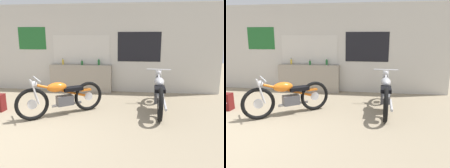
# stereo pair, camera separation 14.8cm
# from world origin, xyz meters

# --- Properties ---
(ground_plane) EXTENTS (24.00, 24.00, 0.00)m
(ground_plane) POSITION_xyz_m (0.00, 0.00, 0.00)
(ground_plane) COLOR gray
(wall_back) EXTENTS (10.00, 0.07, 2.80)m
(wall_back) POSITION_xyz_m (0.03, 3.64, 1.40)
(wall_back) COLOR beige
(wall_back) RESTS_ON ground_plane
(sill_counter) EXTENTS (2.01, 0.28, 0.89)m
(sill_counter) POSITION_xyz_m (0.60, 3.46, 0.45)
(sill_counter) COLOR gray
(sill_counter) RESTS_ON ground_plane
(bottle_leftmost) EXTENTS (0.06, 0.06, 0.20)m
(bottle_leftmost) POSITION_xyz_m (-0.00, 3.49, 0.98)
(bottle_leftmost) COLOR gold
(bottle_leftmost) RESTS_ON sill_counter
(bottle_left_center) EXTENTS (0.07, 0.07, 0.17)m
(bottle_left_center) POSITION_xyz_m (0.65, 3.45, 0.97)
(bottle_left_center) COLOR #23662D
(bottle_left_center) RESTS_ON sill_counter
(bottle_center) EXTENTS (0.07, 0.07, 0.21)m
(bottle_center) POSITION_xyz_m (1.19, 3.50, 0.99)
(bottle_center) COLOR #23662D
(bottle_center) RESTS_ON sill_counter
(motorcycle_silver) EXTENTS (0.64, 2.25, 0.94)m
(motorcycle_silver) POSITION_xyz_m (2.97, 1.88, 0.45)
(motorcycle_silver) COLOR black
(motorcycle_silver) RESTS_ON ground_plane
(motorcycle_orange) EXTENTS (1.68, 1.30, 0.92)m
(motorcycle_orange) POSITION_xyz_m (0.71, 1.27, 0.44)
(motorcycle_orange) COLOR black
(motorcycle_orange) RESTS_ON ground_plane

